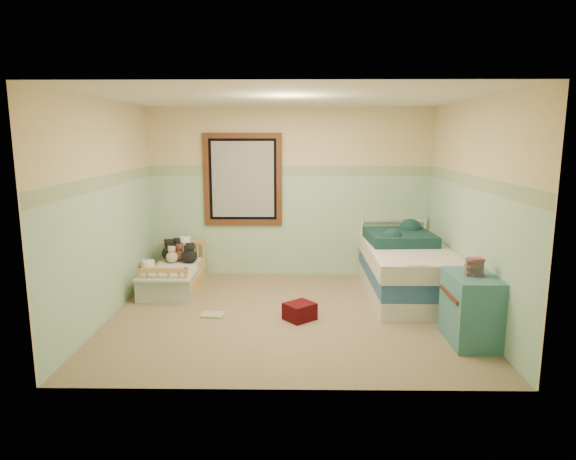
{
  "coord_description": "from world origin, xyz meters",
  "views": [
    {
      "loc": [
        0.07,
        -5.7,
        2.09
      ],
      "look_at": [
        -0.01,
        0.35,
        0.96
      ],
      "focal_mm": 31.46,
      "sensor_mm": 36.0,
      "label": 1
    }
  ],
  "objects_px": {
    "twin_bed_frame": "(406,287)",
    "floor_book": "(213,315)",
    "toddler_bed_frame": "(175,282)",
    "red_pillow": "(300,311)",
    "plush_floor_cream": "(149,279)",
    "plush_floor_tan": "(151,292)",
    "dresser": "(471,309)"
  },
  "relations": [
    {
      "from": "toddler_bed_frame",
      "to": "plush_floor_tan",
      "type": "relative_size",
      "value": 5.85
    },
    {
      "from": "plush_floor_tan",
      "to": "floor_book",
      "type": "bearing_deg",
      "value": -32.4
    },
    {
      "from": "plush_floor_cream",
      "to": "plush_floor_tan",
      "type": "bearing_deg",
      "value": -70.89
    },
    {
      "from": "plush_floor_tan",
      "to": "floor_book",
      "type": "relative_size",
      "value": 0.84
    },
    {
      "from": "twin_bed_frame",
      "to": "floor_book",
      "type": "xyz_separation_m",
      "value": [
        -2.44,
        -0.81,
        -0.1
      ]
    },
    {
      "from": "toddler_bed_frame",
      "to": "red_pillow",
      "type": "xyz_separation_m",
      "value": [
        1.72,
        -1.21,
        0.02
      ]
    },
    {
      "from": "plush_floor_tan",
      "to": "twin_bed_frame",
      "type": "height_order",
      "value": "same"
    },
    {
      "from": "toddler_bed_frame",
      "to": "floor_book",
      "type": "relative_size",
      "value": 4.94
    },
    {
      "from": "toddler_bed_frame",
      "to": "twin_bed_frame",
      "type": "bearing_deg",
      "value": -5.36
    },
    {
      "from": "toddler_bed_frame",
      "to": "plush_floor_tan",
      "type": "distance_m",
      "value": 0.58
    },
    {
      "from": "toddler_bed_frame",
      "to": "dresser",
      "type": "height_order",
      "value": "dresser"
    },
    {
      "from": "toddler_bed_frame",
      "to": "plush_floor_cream",
      "type": "bearing_deg",
      "value": -175.21
    },
    {
      "from": "plush_floor_tan",
      "to": "twin_bed_frame",
      "type": "bearing_deg",
      "value": 4.37
    },
    {
      "from": "toddler_bed_frame",
      "to": "plush_floor_cream",
      "type": "xyz_separation_m",
      "value": [
        -0.36,
        -0.03,
        0.06
      ]
    },
    {
      "from": "toddler_bed_frame",
      "to": "dresser",
      "type": "relative_size",
      "value": 1.82
    },
    {
      "from": "floor_book",
      "to": "toddler_bed_frame",
      "type": "bearing_deg",
      "value": 127.66
    },
    {
      "from": "plush_floor_cream",
      "to": "dresser",
      "type": "distance_m",
      "value": 4.22
    },
    {
      "from": "toddler_bed_frame",
      "to": "plush_floor_tan",
      "type": "height_order",
      "value": "plush_floor_tan"
    },
    {
      "from": "floor_book",
      "to": "plush_floor_cream",
      "type": "bearing_deg",
      "value": 139.8
    },
    {
      "from": "plush_floor_cream",
      "to": "twin_bed_frame",
      "type": "relative_size",
      "value": 0.14
    },
    {
      "from": "plush_floor_tan",
      "to": "dresser",
      "type": "distance_m",
      "value": 3.86
    },
    {
      "from": "plush_floor_cream",
      "to": "plush_floor_tan",
      "type": "height_order",
      "value": "plush_floor_cream"
    },
    {
      "from": "red_pillow",
      "to": "toddler_bed_frame",
      "type": "bearing_deg",
      "value": 144.89
    },
    {
      "from": "red_pillow",
      "to": "floor_book",
      "type": "distance_m",
      "value": 1.03
    },
    {
      "from": "toddler_bed_frame",
      "to": "floor_book",
      "type": "height_order",
      "value": "toddler_bed_frame"
    },
    {
      "from": "twin_bed_frame",
      "to": "floor_book",
      "type": "relative_size",
      "value": 7.66
    },
    {
      "from": "plush_floor_tan",
      "to": "floor_book",
      "type": "xyz_separation_m",
      "value": [
        0.88,
        -0.56,
        -0.1
      ]
    },
    {
      "from": "plush_floor_cream",
      "to": "plush_floor_tan",
      "type": "relative_size",
      "value": 1.27
    },
    {
      "from": "plush_floor_cream",
      "to": "toddler_bed_frame",
      "type": "bearing_deg",
      "value": 4.79
    },
    {
      "from": "plush_floor_cream",
      "to": "floor_book",
      "type": "distance_m",
      "value": 1.51
    },
    {
      "from": "plush_floor_cream",
      "to": "floor_book",
      "type": "xyz_separation_m",
      "value": [
        1.06,
        -1.07,
        -0.13
      ]
    },
    {
      "from": "dresser",
      "to": "red_pillow",
      "type": "xyz_separation_m",
      "value": [
        -1.74,
        0.61,
        -0.26
      ]
    }
  ]
}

